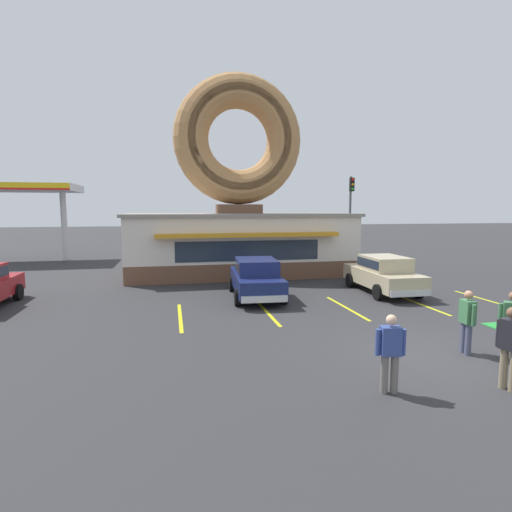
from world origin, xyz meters
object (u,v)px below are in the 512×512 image
Objects in this scene: pedestrian_clipboard_woman at (390,350)px; trash_bin at (371,266)px; pedestrian_beanie_man at (467,319)px; pedestrian_hooded_kid at (510,345)px; traffic_light_pole at (351,208)px; car_champagne at (383,273)px; car_navy at (256,276)px; pedestrian_blue_sweater_man at (512,323)px.

trash_bin is (6.47, 12.91, -0.37)m from pedestrian_clipboard_woman.
pedestrian_beanie_man is at bearing 27.12° from pedestrian_clipboard_woman.
pedestrian_hooded_kid is 0.29× the size of traffic_light_pole.
pedestrian_hooded_kid is at bearing -106.16° from traffic_light_pole.
trash_bin is 6.74m from traffic_light_pole.
trash_bin is (1.67, 4.21, -0.37)m from car_champagne.
car_champagne is at bearing 61.12° from pedestrian_clipboard_woman.
pedestrian_beanie_man is at bearing -62.77° from car_navy.
car_navy is 8.93m from pedestrian_clipboard_woman.
car_navy and car_champagne have the same top height.
pedestrian_blue_sweater_man reaches higher than pedestrian_beanie_man.
pedestrian_clipboard_woman is at bearing -85.01° from car_navy.
pedestrian_blue_sweater_man is at bearing -103.36° from traffic_light_pole.
pedestrian_clipboard_woman is at bearing 170.83° from pedestrian_hooded_kid.
trash_bin is at bearing -104.03° from traffic_light_pole.
pedestrian_beanie_man is (3.01, 1.54, 0.02)m from pedestrian_clipboard_woman.
car_navy is 8.27m from pedestrian_beanie_man.
trash_bin is at bearing 68.34° from car_champagne.
pedestrian_hooded_kid reaches higher than car_navy.
car_navy reaches higher than pedestrian_clipboard_woman.
pedestrian_clipboard_woman is at bearing -166.32° from pedestrian_blue_sweater_man.
pedestrian_beanie_man reaches higher than trash_bin.
pedestrian_hooded_kid is 13.91m from trash_bin.
trash_bin is (3.46, 11.36, -0.39)m from pedestrian_beanie_man.
pedestrian_beanie_man is 18.02m from traffic_light_pole.
pedestrian_blue_sweater_man is at bearing -43.49° from pedestrian_beanie_man.
car_navy is 9.81m from pedestrian_hooded_kid.
pedestrian_beanie_man is (-0.68, 0.64, -0.05)m from pedestrian_blue_sweater_man.
pedestrian_beanie_man is at bearing -106.92° from trash_bin.
car_champagne is at bearing 81.92° from pedestrian_blue_sweater_man.
pedestrian_clipboard_woman is 0.98× the size of pedestrian_beanie_man.
traffic_light_pole is (1.44, 5.75, 3.21)m from trash_bin.
car_champagne is 2.73× the size of pedestrian_hooded_kid.
pedestrian_hooded_kid is at bearing -71.17° from car_navy.
pedestrian_clipboard_woman is at bearing -112.97° from traffic_light_pole.
pedestrian_hooded_kid reaches higher than pedestrian_blue_sweater_man.
pedestrian_beanie_man is at bearing -105.96° from traffic_light_pole.
pedestrian_hooded_kid reaches higher than car_champagne.
pedestrian_hooded_kid reaches higher than pedestrian_beanie_man.
pedestrian_blue_sweater_man is 3.80m from pedestrian_clipboard_woman.
traffic_light_pole reaches higher than pedestrian_blue_sweater_man.
pedestrian_beanie_man is (-1.79, -7.15, 0.01)m from car_champagne.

